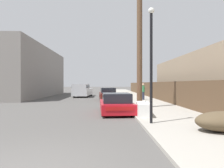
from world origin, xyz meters
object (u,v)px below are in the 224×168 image
at_px(car_parked_mid, 108,94).
at_px(pickup_truck, 82,90).
at_px(street_lamp, 151,57).
at_px(parked_sports_car_red, 116,104).
at_px(pedestrian, 143,91).
at_px(utility_pole, 140,40).
at_px(discarded_fridge, 143,109).

bearing_deg(car_parked_mid, pickup_truck, 117.91).
height_order(car_parked_mid, street_lamp, street_lamp).
relative_size(parked_sports_car_red, pedestrian, 2.49).
bearing_deg(utility_pole, pedestrian, 77.47).
distance_m(parked_sports_car_red, street_lamp, 4.70).
height_order(utility_pole, street_lamp, utility_pole).
height_order(discarded_fridge, pedestrian, pedestrian).
height_order(parked_sports_car_red, street_lamp, street_lamp).
distance_m(utility_pole, street_lamp, 5.84).
height_order(discarded_fridge, car_parked_mid, car_parked_mid).
bearing_deg(pickup_truck, pedestrian, 142.01).
height_order(pickup_truck, pedestrian, pedestrian).
bearing_deg(utility_pole, discarded_fridge, -96.11).
xyz_separation_m(street_lamp, pedestrian, (1.96, 12.46, -1.98)).
bearing_deg(pedestrian, pickup_truck, 137.86).
xyz_separation_m(discarded_fridge, utility_pole, (0.37, 3.41, 4.46)).
bearing_deg(car_parked_mid, discarded_fridge, -84.73).
xyz_separation_m(utility_pole, street_lamp, (-0.41, -5.49, -1.94)).
distance_m(street_lamp, pedestrian, 12.77).
distance_m(pickup_truck, pedestrian, 9.68).
height_order(parked_sports_car_red, pickup_truck, pickup_truck).
height_order(pickup_truck, utility_pole, utility_pole).
xyz_separation_m(car_parked_mid, pickup_truck, (-3.44, 5.56, 0.24)).
xyz_separation_m(pickup_truck, street_lamp, (5.21, -18.95, 2.10)).
height_order(pickup_truck, street_lamp, street_lamp).
bearing_deg(street_lamp, pedestrian, 81.05).
height_order(parked_sports_car_red, utility_pole, utility_pole).
bearing_deg(discarded_fridge, street_lamp, -85.31).
bearing_deg(street_lamp, discarded_fridge, 88.71).
distance_m(pickup_truck, street_lamp, 19.77).
distance_m(car_parked_mid, street_lamp, 13.71).
relative_size(parked_sports_car_red, pickup_truck, 0.73).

